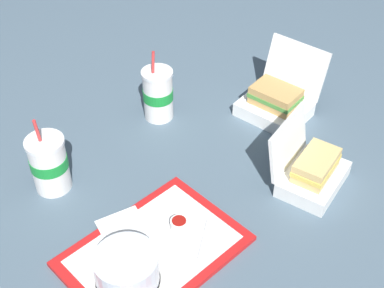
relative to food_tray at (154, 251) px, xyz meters
name	(u,v)px	position (x,y,z in m)	size (l,w,h in m)	color
ground_plane	(198,171)	(-0.26, -0.08, -0.01)	(3.20, 3.20, 0.00)	#4C6070
food_tray	(154,251)	(0.00, 0.00, 0.00)	(0.40, 0.31, 0.01)	red
cake_container	(127,270)	(0.09, 0.01, 0.04)	(0.13, 0.13, 0.07)	black
ketchup_cup	(179,224)	(-0.08, 0.01, 0.02)	(0.04, 0.04, 0.02)	white
napkin_stack	(124,229)	(0.00, -0.09, 0.01)	(0.10, 0.10, 0.00)	white
plastic_fork	(205,239)	(-0.09, 0.07, 0.01)	(0.11, 0.01, 0.01)	white
clamshell_sandwich_right	(277,101)	(-0.59, -0.04, 0.04)	(0.20, 0.19, 0.18)	white
clamshell_sandwich_left	(311,171)	(-0.39, 0.17, 0.04)	(0.19, 0.17, 0.16)	white
soda_cup_front	(158,94)	(-0.38, -0.30, 0.07)	(0.09, 0.09, 0.21)	white
soda_cup_right	(49,163)	(-0.01, -0.33, 0.07)	(0.09, 0.09, 0.21)	white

